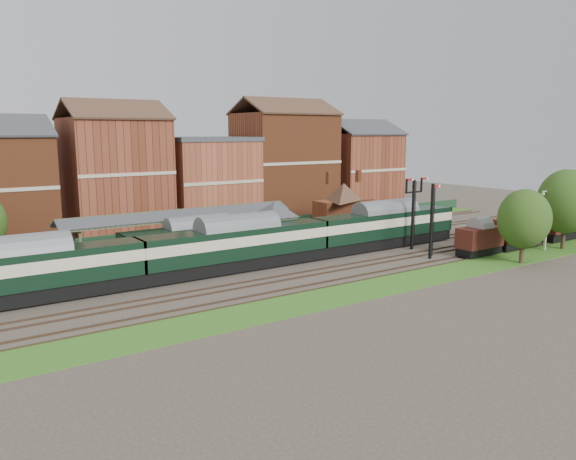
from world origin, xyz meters
TOP-DOWN VIEW (x-y plane):
  - ground at (0.00, 0.00)m, footprint 160.00×160.00m
  - grass_back at (0.00, 16.00)m, footprint 90.00×4.50m
  - grass_front at (0.00, -12.00)m, footprint 90.00×5.00m
  - fence at (0.00, 18.00)m, footprint 90.00×0.12m
  - platform at (-5.00, 9.75)m, footprint 55.00×3.40m
  - signal_box at (-3.00, 3.25)m, footprint 5.40×5.40m
  - brick_hut at (5.00, 3.25)m, footprint 3.20×2.64m
  - station_building at (12.00, 9.75)m, footprint 8.10×8.10m
  - canopy at (-11.00, 9.75)m, footprint 26.00×3.89m
  - semaphore_bracket at (12.04, -2.50)m, footprint 3.60×0.25m
  - semaphore_siding at (10.02, -7.00)m, footprint 1.23×0.25m
  - yard_lamp at (24.00, -11.50)m, footprint 2.60×0.22m
  - town_backdrop at (-0.18, 25.00)m, footprint 69.00×10.00m
  - dmu_train at (-9.39, 0.00)m, footprint 58.69×3.08m
  - platform_railcar at (-10.51, 6.50)m, footprint 16.57×2.61m
  - goods_van_a at (15.53, -9.00)m, footprint 5.42×2.35m
  - goods_van_b at (21.91, -9.00)m, footprint 6.19×2.68m
  - goods_van_c at (31.26, -9.00)m, footprint 6.55×2.84m
  - tree_near at (26.35, -12.28)m, footprint 6.36×6.36m
  - tree_far at (16.01, -13.81)m, footprint 5.25×5.25m

SIDE VIEW (x-z plane):
  - ground at x=0.00m, z-range 0.00..0.00m
  - grass_back at x=0.00m, z-range 0.00..0.06m
  - grass_front at x=0.00m, z-range 0.00..0.06m
  - platform at x=-5.00m, z-range 0.00..1.00m
  - fence at x=0.00m, z-range 0.00..1.50m
  - brick_hut at x=5.00m, z-range -0.28..2.67m
  - goods_van_a at x=15.53m, z-range 0.24..3.53m
  - goods_van_b at x=21.91m, z-range 0.25..4.01m
  - platform_railcar at x=-10.51m, z-range 0.34..4.15m
  - goods_van_c at x=31.26m, z-range 0.26..4.23m
  - dmu_train at x=-9.39m, z-range 0.37..4.88m
  - signal_box at x=-3.00m, z-range 0.19..6.19m
  - station_building at x=12.00m, z-range 1.01..6.91m
  - yard_lamp at x=24.00m, z-range 0.49..7.49m
  - semaphore_siding at x=10.02m, z-range 0.16..8.16m
  - canopy at x=-11.00m, z-range 2.54..6.62m
  - tree_far at x=16.01m, z-range 0.80..8.46m
  - semaphore_bracket at x=12.04m, z-range 0.54..8.72m
  - tree_near at x=26.35m, z-range 0.93..10.12m
  - town_backdrop at x=-0.18m, z-range -1.00..15.00m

